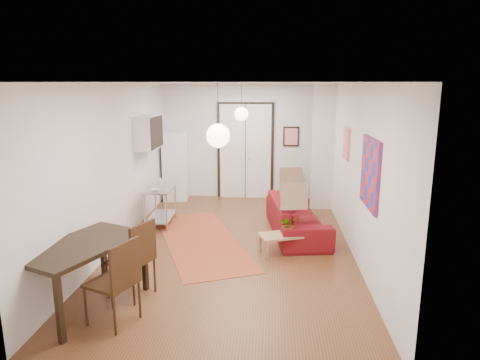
# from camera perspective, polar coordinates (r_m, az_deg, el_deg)

# --- Properties ---
(floor) EXTENTS (7.00, 7.00, 0.00)m
(floor) POSITION_cam_1_polar(r_m,az_deg,el_deg) (7.89, -0.91, -8.79)
(floor) COLOR brown
(floor) RESTS_ON ground
(ceiling) EXTENTS (4.20, 7.00, 0.02)m
(ceiling) POSITION_cam_1_polar(r_m,az_deg,el_deg) (7.34, -0.99, 12.78)
(ceiling) COLOR silver
(ceiling) RESTS_ON wall_back
(wall_back) EXTENTS (4.20, 0.02, 2.90)m
(wall_back) POSITION_cam_1_polar(r_m,az_deg,el_deg) (10.93, 0.74, 5.11)
(wall_back) COLOR white
(wall_back) RESTS_ON floor
(wall_front) EXTENTS (4.20, 0.02, 2.90)m
(wall_front) POSITION_cam_1_polar(r_m,az_deg,el_deg) (4.13, -5.44, -7.70)
(wall_front) COLOR white
(wall_front) RESTS_ON floor
(wall_left) EXTENTS (0.02, 7.00, 2.90)m
(wall_left) POSITION_cam_1_polar(r_m,az_deg,el_deg) (7.95, -16.20, 1.76)
(wall_left) COLOR white
(wall_left) RESTS_ON floor
(wall_right) EXTENTS (0.02, 7.00, 2.90)m
(wall_right) POSITION_cam_1_polar(r_m,az_deg,el_deg) (7.59, 15.06, 1.33)
(wall_right) COLOR white
(wall_right) RESTS_ON floor
(double_doors) EXTENTS (1.44, 0.06, 2.50)m
(double_doors) POSITION_cam_1_polar(r_m,az_deg,el_deg) (10.92, 0.72, 3.78)
(double_doors) COLOR white
(double_doors) RESTS_ON wall_back
(stub_partition) EXTENTS (0.50, 0.10, 2.90)m
(stub_partition) POSITION_cam_1_polar(r_m,az_deg,el_deg) (10.03, 11.03, 4.20)
(stub_partition) COLOR white
(stub_partition) RESTS_ON floor
(wall_cabinet) EXTENTS (0.35, 1.00, 0.70)m
(wall_cabinet) POSITION_cam_1_polar(r_m,az_deg,el_deg) (9.24, -12.10, 6.26)
(wall_cabinet) COLOR white
(wall_cabinet) RESTS_ON wall_left
(painting_popart) EXTENTS (0.05, 1.00, 1.00)m
(painting_popart) POSITION_cam_1_polar(r_m,az_deg,el_deg) (6.34, 16.98, 0.89)
(painting_popart) COLOR red
(painting_popart) RESTS_ON wall_right
(painting_abstract) EXTENTS (0.05, 0.50, 0.60)m
(painting_abstract) POSITION_cam_1_polar(r_m,az_deg,el_deg) (8.30, 14.03, 4.78)
(painting_abstract) COLOR #EFE0C7
(painting_abstract) RESTS_ON wall_right
(poster_back) EXTENTS (0.40, 0.03, 0.50)m
(poster_back) POSITION_cam_1_polar(r_m,az_deg,el_deg) (10.87, 6.83, 5.78)
(poster_back) COLOR red
(poster_back) RESTS_ON wall_back
(print_left) EXTENTS (0.03, 0.44, 0.54)m
(print_left) POSITION_cam_1_polar(r_m,az_deg,el_deg) (9.75, -12.14, 6.88)
(print_left) COLOR #9A6040
(print_left) RESTS_ON wall_left
(pendant_back) EXTENTS (0.30, 0.30, 0.80)m
(pendant_back) POSITION_cam_1_polar(r_m,az_deg,el_deg) (9.36, 0.17, 8.78)
(pendant_back) COLOR white
(pendant_back) RESTS_ON ceiling
(pendant_front) EXTENTS (0.30, 0.30, 0.80)m
(pendant_front) POSITION_cam_1_polar(r_m,az_deg,el_deg) (5.39, -2.93, 5.92)
(pendant_front) COLOR white
(pendant_front) RESTS_ON ceiling
(kilim_rug) EXTENTS (2.48, 3.68, 0.01)m
(kilim_rug) POSITION_cam_1_polar(r_m,az_deg,el_deg) (8.18, -5.20, -8.01)
(kilim_rug) COLOR #B2552C
(kilim_rug) RESTS_ON floor
(sofa) EXTENTS (1.23, 2.44, 0.68)m
(sofa) POSITION_cam_1_polar(r_m,az_deg,el_deg) (8.51, 7.55, -4.85)
(sofa) COLOR maroon
(sofa) RESTS_ON floor
(coffee_table) EXTENTS (0.88, 0.67, 0.35)m
(coffee_table) POSITION_cam_1_polar(r_m,az_deg,el_deg) (7.50, 5.69, -7.55)
(coffee_table) COLOR tan
(coffee_table) RESTS_ON floor
(potted_plant) EXTENTS (0.35, 0.38, 0.34)m
(potted_plant) POSITION_cam_1_polar(r_m,az_deg,el_deg) (7.43, 6.50, -6.00)
(potted_plant) COLOR #3C6F32
(potted_plant) RESTS_ON coffee_table
(kitchen_counter) EXTENTS (0.56, 1.05, 0.79)m
(kitchen_counter) POSITION_cam_1_polar(r_m,az_deg,el_deg) (9.10, -10.56, -2.81)
(kitchen_counter) COLOR silver
(kitchen_counter) RESTS_ON floor
(bowl) EXTENTS (0.19, 0.19, 0.05)m
(bowl) POSITION_cam_1_polar(r_m,az_deg,el_deg) (8.74, -11.14, -1.29)
(bowl) COLOR silver
(bowl) RESTS_ON kitchen_counter
(soap_bottle) EXTENTS (0.08, 0.08, 0.16)m
(soap_bottle) POSITION_cam_1_polar(r_m,az_deg,el_deg) (9.25, -10.57, -0.11)
(soap_bottle) COLOR #5292B2
(soap_bottle) RESTS_ON kitchen_counter
(fridge) EXTENTS (0.67, 0.67, 1.71)m
(fridge) POSITION_cam_1_polar(r_m,az_deg,el_deg) (10.93, -8.58, 1.81)
(fridge) COLOR white
(fridge) RESTS_ON floor
(dining_table) EXTENTS (1.45, 1.81, 0.88)m
(dining_table) POSITION_cam_1_polar(r_m,az_deg,el_deg) (5.96, -20.29, -8.83)
(dining_table) COLOR black
(dining_table) RESTS_ON floor
(dining_chair_near) EXTENTS (0.67, 0.81, 1.08)m
(dining_chair_near) POSITION_cam_1_polar(r_m,az_deg,el_deg) (6.23, -14.13, -8.93)
(dining_chair_near) COLOR #3C2513
(dining_chair_near) RESTS_ON floor
(dining_chair_far) EXTENTS (0.67, 0.81, 1.08)m
(dining_chair_far) POSITION_cam_1_polar(r_m,az_deg,el_deg) (5.62, -16.40, -11.49)
(dining_chair_far) COLOR #3C2513
(dining_chair_far) RESTS_ON floor
(black_side_chair) EXTENTS (0.47, 0.47, 0.86)m
(black_side_chair) POSITION_cam_1_polar(r_m,az_deg,el_deg) (10.82, 7.33, -0.18)
(black_side_chair) COLOR black
(black_side_chair) RESTS_ON floor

